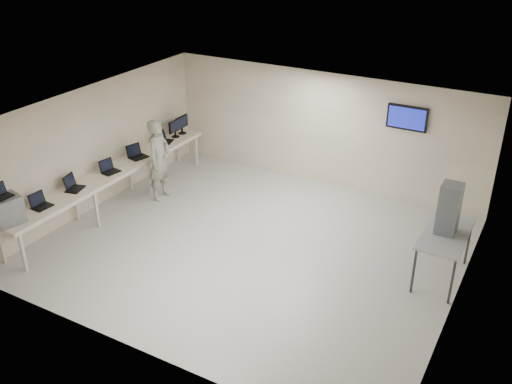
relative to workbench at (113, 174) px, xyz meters
The scene contains 14 objects.
room 3.67m from the workbench, ahead, with size 8.01×7.01×2.81m.
workbench is the anchor object (origin of this frame).
equipment_box 2.77m from the workbench, 91.31° to the right, with size 0.45×0.52×0.54m, color gray.
laptop_on_box 2.84m from the workbench, 92.36° to the right, with size 0.27×0.33×0.25m.
laptop_0 2.01m from the workbench, 91.68° to the right, with size 0.32×0.38×0.29m.
laptop_1 1.12m from the workbench, 94.18° to the right, with size 0.41×0.45×0.31m.
laptop_2 0.17m from the workbench, 94.89° to the right, with size 0.36×0.41×0.29m.
laptop_3 0.88m from the workbench, 90.85° to the left, with size 0.43×0.47×0.31m.
laptop_4 2.01m from the workbench, 91.42° to the left, with size 0.39×0.42×0.28m.
monitor_near 2.42m from the workbench, 90.27° to the left, with size 0.20×0.46×0.45m.
monitor_far 2.71m from the workbench, 90.24° to the left, with size 0.21×0.48×0.47m.
soldier 1.10m from the workbench, 53.41° to the left, with size 0.71×0.46×1.93m, color #686C57.
side_table 7.23m from the workbench, ahead, with size 0.76×1.63×0.98m.
storage_bins 7.23m from the workbench, ahead, with size 0.36×0.40×0.94m.
Camera 1 is at (4.91, -8.60, 6.19)m, focal length 40.00 mm.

